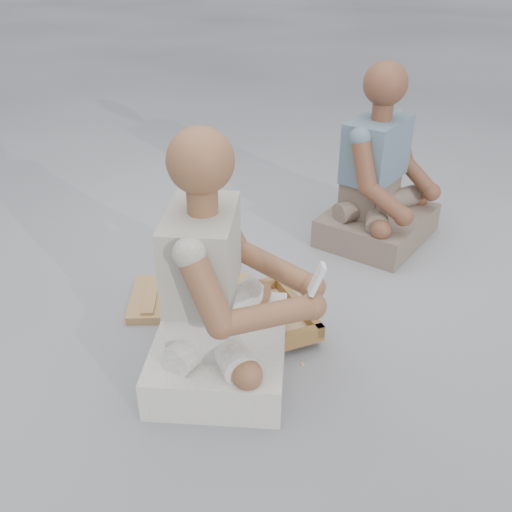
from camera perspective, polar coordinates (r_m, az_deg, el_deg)
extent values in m
plane|color=#999A9F|center=(2.48, 1.73, -8.39)|extent=(60.00, 60.00, 0.00)
cube|color=olive|center=(2.74, -6.52, -4.14)|extent=(0.61, 0.45, 0.04)
cube|color=brown|center=(2.49, -1.38, -6.94)|extent=(0.65, 0.56, 0.02)
cube|color=brown|center=(2.63, -3.05, -3.80)|extent=(0.56, 0.15, 0.06)
cube|color=brown|center=(2.32, 0.52, -9.03)|extent=(0.56, 0.15, 0.06)
cube|color=brown|center=(2.56, 4.16, -4.91)|extent=(0.13, 0.45, 0.06)
cube|color=brown|center=(2.41, -7.33, -7.62)|extent=(0.13, 0.45, 0.06)
cube|color=tan|center=(2.48, -1.38, -6.71)|extent=(0.57, 0.48, 0.01)
cube|color=silver|center=(2.46, -1.49, -6.60)|extent=(0.14, 0.07, 0.00)
cylinder|color=tan|center=(2.44, 1.05, -6.89)|extent=(0.07, 0.05, 0.02)
cube|color=silver|center=(2.55, -4.57, -5.06)|extent=(0.11, 0.12, 0.00)
cylinder|color=tan|center=(2.49, -2.73, -5.98)|extent=(0.06, 0.07, 0.02)
cube|color=silver|center=(2.54, -3.09, -5.16)|extent=(0.15, 0.03, 0.00)
cylinder|color=tan|center=(2.54, -0.61, -5.03)|extent=(0.07, 0.03, 0.02)
cube|color=silver|center=(2.46, -3.51, -6.84)|extent=(0.15, 0.03, 0.00)
cylinder|color=tan|center=(2.46, -0.94, -6.71)|extent=(0.07, 0.03, 0.02)
cube|color=silver|center=(2.47, -3.02, -6.42)|extent=(0.13, 0.09, 0.00)
cylinder|color=tan|center=(2.43, -0.66, -7.01)|extent=(0.07, 0.06, 0.02)
cube|color=silver|center=(2.42, -3.57, -7.34)|extent=(0.08, 0.14, 0.00)
cylinder|color=tan|center=(2.34, -2.07, -8.64)|extent=(0.05, 0.07, 0.02)
cube|color=silver|center=(2.47, -2.36, -6.32)|extent=(0.15, 0.03, 0.00)
cylinder|color=tan|center=(2.48, 0.20, -6.22)|extent=(0.07, 0.03, 0.02)
cube|color=silver|center=(2.45, -2.48, -6.61)|extent=(0.11, 0.12, 0.00)
cylinder|color=tan|center=(2.52, -1.04, -5.38)|extent=(0.06, 0.07, 0.02)
cube|color=silver|center=(2.45, -3.78, -6.98)|extent=(0.09, 0.13, 0.00)
cylinder|color=tan|center=(2.38, -2.07, -8.14)|extent=(0.06, 0.07, 0.02)
cube|color=silver|center=(2.41, 0.60, -7.37)|extent=(0.06, 0.15, 0.00)
cylinder|color=tan|center=(2.33, 1.98, -8.77)|extent=(0.04, 0.07, 0.02)
cube|color=silver|center=(2.45, -2.31, -7.12)|extent=(0.15, 0.06, 0.00)
cylinder|color=tan|center=(2.43, 0.26, -7.37)|extent=(0.07, 0.04, 0.02)
cube|color=tan|center=(2.76, -9.00, -4.37)|extent=(0.02, 0.02, 0.00)
cube|color=tan|center=(2.58, -3.06, -6.77)|extent=(0.02, 0.02, 0.00)
cube|color=tan|center=(2.36, -5.73, -10.93)|extent=(0.02, 0.02, 0.00)
cube|color=tan|center=(2.41, -3.11, -9.81)|extent=(0.02, 0.02, 0.00)
cube|color=tan|center=(2.42, -4.52, -9.65)|extent=(0.02, 0.02, 0.00)
cube|color=tan|center=(2.45, -2.22, -8.98)|extent=(0.02, 0.02, 0.00)
cube|color=tan|center=(2.70, 0.30, -4.81)|extent=(0.02, 0.02, 0.00)
cube|color=tan|center=(2.42, 0.63, -9.47)|extent=(0.02, 0.02, 0.00)
cube|color=tan|center=(2.36, 4.69, -10.74)|extent=(0.02, 0.02, 0.00)
cube|color=white|center=(2.30, -3.54, -9.46)|extent=(0.65, 0.74, 0.16)
cube|color=white|center=(2.20, -5.38, -5.69)|extent=(0.30, 0.39, 0.20)
cube|color=#ABA997|center=(2.06, -5.42, 0.28)|extent=(0.33, 0.44, 0.33)
sphere|color=brown|center=(1.91, -5.58, 9.46)|extent=(0.23, 0.23, 0.23)
sphere|color=brown|center=(2.17, 5.65, -3.07)|extent=(0.10, 0.10, 0.10)
sphere|color=brown|center=(2.06, 5.68, -5.02)|extent=(0.10, 0.10, 0.10)
cube|color=#716051|center=(3.33, 12.02, 3.04)|extent=(0.80, 0.80, 0.16)
cube|color=#716051|center=(3.28, 11.31, 6.16)|extent=(0.40, 0.40, 0.20)
cube|color=slate|center=(3.18, 11.95, 10.42)|extent=(0.45, 0.44, 0.33)
sphere|color=brown|center=(3.08, 12.82, 16.48)|extent=(0.23, 0.23, 0.23)
sphere|color=brown|center=(3.35, 17.15, 6.13)|extent=(0.10, 0.10, 0.10)
sphere|color=brown|center=(3.01, 14.55, 3.85)|extent=(0.10, 0.10, 0.10)
cube|color=silver|center=(2.00, 6.11, -2.34)|extent=(0.06, 0.06, 0.12)
cube|color=black|center=(2.00, 6.13, -2.07)|extent=(0.02, 0.04, 0.04)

